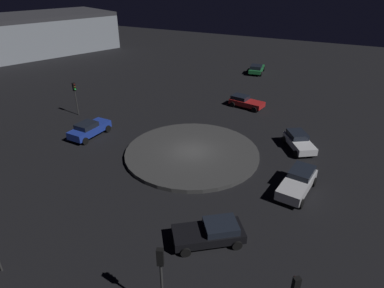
% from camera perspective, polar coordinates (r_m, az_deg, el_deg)
% --- Properties ---
extents(ground_plane, '(120.20, 120.20, 0.00)m').
position_cam_1_polar(ground_plane, '(30.00, 0.00, -1.77)').
color(ground_plane, black).
extents(roundabout_island, '(12.06, 12.06, 0.35)m').
position_cam_1_polar(roundabout_island, '(29.92, 0.00, -1.48)').
color(roundabout_island, '#383838').
rests_on(roundabout_island, ground_plane).
extents(car_black, '(4.58, 4.05, 1.34)m').
position_cam_1_polar(car_black, '(20.82, 3.31, -14.94)').
color(car_black, black).
rests_on(car_black, ground_plane).
extents(car_red, '(4.31, 2.57, 1.35)m').
position_cam_1_polar(car_red, '(40.76, 9.18, 7.22)').
color(car_red, red).
rests_on(car_red, ground_plane).
extents(car_green, '(2.57, 4.66, 1.44)m').
position_cam_1_polar(car_green, '(55.40, 11.08, 12.63)').
color(car_green, '#1E7238').
rests_on(car_green, ground_plane).
extents(car_white, '(3.58, 4.24, 1.43)m').
position_cam_1_polar(car_white, '(32.20, 17.95, 0.46)').
color(car_white, white).
rests_on(car_white, ground_plane).
extents(car_blue, '(2.20, 4.49, 1.54)m').
position_cam_1_polar(car_blue, '(34.46, -17.32, 2.49)').
color(car_blue, '#1E38A5').
rests_on(car_blue, ground_plane).
extents(car_silver, '(2.49, 4.66, 1.52)m').
position_cam_1_polar(car_silver, '(26.02, 17.78, -6.27)').
color(car_silver, silver).
rests_on(car_silver, ground_plane).
extents(traffic_light_east, '(0.38, 0.33, 3.82)m').
position_cam_1_polar(traffic_light_east, '(39.50, -19.53, 8.40)').
color(traffic_light_east, '#2D2D2D').
rests_on(traffic_light_east, ground_plane).
extents(traffic_light_north_near, '(0.36, 0.39, 4.37)m').
position_cam_1_polar(traffic_light_north_near, '(15.67, -5.36, -20.82)').
color(traffic_light_north_near, '#2D2D2D').
rests_on(traffic_light_north_near, ground_plane).
extents(store_building, '(28.01, 41.16, 7.21)m').
position_cam_1_polar(store_building, '(74.58, -28.92, 15.93)').
color(store_building, '#8C939E').
rests_on(store_building, ground_plane).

